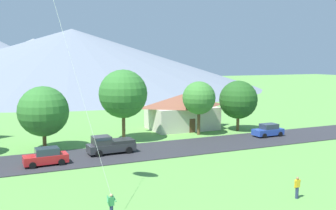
{
  "coord_description": "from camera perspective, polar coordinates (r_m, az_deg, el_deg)",
  "views": [
    {
      "loc": [
        -10.1,
        -9.51,
        10.37
      ],
      "look_at": [
        1.78,
        17.25,
        6.88
      ],
      "focal_mm": 40.71,
      "sensor_mm": 36.0,
      "label": 1
    }
  ],
  "objects": [
    {
      "name": "house_left_center",
      "position": [
        57.25,
        2.1,
        -0.89
      ],
      "size": [
        10.36,
        7.35,
        5.22
      ],
      "color": "beige",
      "rests_on": "ground"
    },
    {
      "name": "road_strip",
      "position": [
        42.25,
        -9.44,
        -7.44
      ],
      "size": [
        160.0,
        7.94,
        0.08
      ],
      "primitive_type": "cube",
      "color": "#2D2D33",
      "rests_on": "ground"
    },
    {
      "name": "tree_far_right",
      "position": [
        56.42,
        10.48,
        0.78
      ],
      "size": [
        5.58,
        5.58,
        7.36
      ],
      "color": "brown",
      "rests_on": "ground"
    },
    {
      "name": "mountain_far_west_ridge",
      "position": [
        147.97,
        -14.1,
        6.8
      ],
      "size": [
        139.33,
        139.33,
        21.77
      ],
      "primitive_type": "cone",
      "color": "slate",
      "rests_on": "ground"
    },
    {
      "name": "pickup_truck_charcoal_west_side",
      "position": [
        42.68,
        -8.69,
        -5.88
      ],
      "size": [
        5.27,
        2.48,
        1.99
      ],
      "color": "#333338",
      "rests_on": "road_strip"
    },
    {
      "name": "tree_center",
      "position": [
        48.59,
        -6.73,
        1.66
      ],
      "size": [
        6.18,
        6.18,
        9.15
      ],
      "color": "brown",
      "rests_on": "ground"
    },
    {
      "name": "watcher_person",
      "position": [
        30.74,
        18.77,
        -11.56
      ],
      "size": [
        0.56,
        0.24,
        1.68
      ],
      "color": "navy",
      "rests_on": "ground"
    },
    {
      "name": "tree_right_of_center",
      "position": [
        52.48,
        4.65,
        1.05
      ],
      "size": [
        4.57,
        4.57,
        7.43
      ],
      "color": "brown",
      "rests_on": "ground"
    },
    {
      "name": "parked_car_red_west_end",
      "position": [
        39.65,
        -17.8,
        -7.4
      ],
      "size": [
        4.28,
        2.23,
        1.68
      ],
      "color": "red",
      "rests_on": "road_strip"
    },
    {
      "name": "parked_car_blue_mid_east",
      "position": [
        53.32,
        14.77,
        -3.69
      ],
      "size": [
        4.25,
        2.18,
        1.68
      ],
      "color": "#2847A8",
      "rests_on": "road_strip"
    },
    {
      "name": "mountain_east_ridge",
      "position": [
        165.41,
        -19.37,
        6.1
      ],
      "size": [
        86.53,
        86.53,
        18.85
      ],
      "primitive_type": "cone",
      "color": "#8E939E",
      "rests_on": "ground"
    },
    {
      "name": "tree_left_of_center",
      "position": [
        45.89,
        -18.15,
        -0.9
      ],
      "size": [
        5.78,
        5.78,
        7.38
      ],
      "color": "brown",
      "rests_on": "ground"
    }
  ]
}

